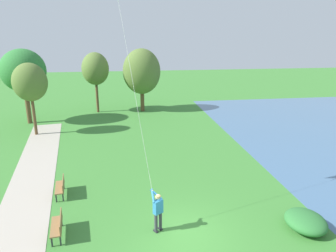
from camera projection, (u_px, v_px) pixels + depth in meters
The scene contains 10 objects.
ground_plane at pixel (185, 235), 12.79m from camera, with size 120.00×120.00×0.00m, color #3D7F33.
walkway_path at pixel (21, 222), 13.71m from camera, with size 2.40×32.00×0.02m, color #ADA393.
person_kite_flyer at pixel (158, 209), 12.81m from camera, with size 0.54×0.62×1.83m.
park_bench_near_walkway at pixel (58, 225), 12.64m from camera, with size 0.65×1.55×0.88m.
park_bench_far_walkway at pixel (61, 186), 15.86m from camera, with size 0.65×1.55×0.88m.
tree_lakeside_far at pixel (23, 71), 27.55m from camera, with size 3.92×4.21×6.81m.
tree_behind_path at pixel (30, 82), 24.40m from camera, with size 2.72×2.36×5.90m.
tree_treeline_center at pixel (95, 69), 31.71m from camera, with size 2.77×3.15×6.27m.
tree_treeline_right at pixel (142, 72), 32.28m from camera, with size 3.94×3.54×6.63m.
lakeside_shrub at pixel (306, 221), 13.12m from camera, with size 1.67×1.93×0.73m, color #2D7033.
Camera 1 is at (-2.27, -10.73, 8.03)m, focal length 32.92 mm.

